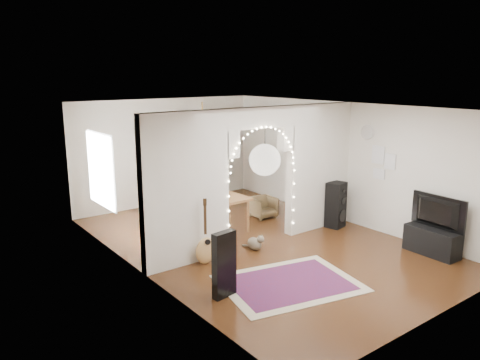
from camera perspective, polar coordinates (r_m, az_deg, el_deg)
floor at (r=9.46m, az=2.27°, el=-7.63°), size 7.50×7.50×0.00m
ceiling at (r=8.88m, az=2.43°, el=8.91°), size 5.00×7.50×0.02m
wall_back at (r=12.15m, az=-9.00°, el=3.43°), size 5.00×0.02×2.70m
wall_front at (r=6.73m, az=23.21°, el=-5.18°), size 5.00×0.02×2.70m
wall_left at (r=7.77m, az=-12.03°, el=-2.05°), size 0.02×7.50×2.70m
wall_right at (r=10.81m, az=12.63°, el=2.11°), size 0.02×7.50×2.70m
divider_wall at (r=9.06m, az=2.35°, el=0.84°), size 5.00×0.20×2.70m
fairy_lights at (r=8.94m, az=2.89°, el=1.48°), size 1.64×0.04×1.60m
window at (r=9.37m, az=-16.65°, el=1.17°), size 0.04×1.20×1.40m
wall_clock at (r=10.31m, az=15.31°, el=5.67°), size 0.03×0.31×0.31m
picture_frames at (r=10.17m, az=16.89°, el=2.05°), size 0.02×0.50×0.70m
paper_lantern at (r=5.90m, az=3.03°, el=2.46°), size 0.40×0.40×0.40m
ceiling_fan at (r=10.52m, az=-4.61°, el=7.86°), size 1.10×1.10×0.30m
area_rug at (r=7.77m, az=5.99°, el=-12.39°), size 2.45×2.05×0.02m
guitar_case at (r=7.12m, az=-1.95°, el=-10.26°), size 0.41×0.18×1.03m
acoustic_guitar at (r=8.33m, az=-4.23°, el=-7.31°), size 0.43×0.29×1.02m
tabby_cat at (r=9.04m, az=1.87°, el=-7.70°), size 0.30×0.51×0.34m
floor_speaker at (r=10.46m, az=11.61°, el=-2.99°), size 0.46×0.42×1.01m
media_console at (r=9.51m, az=22.37°, el=-6.93°), size 0.44×1.02×0.50m
tv at (r=9.34m, az=22.66°, el=-3.69°), size 0.19×1.08×0.62m
bookcase at (r=11.55m, az=-6.35°, el=-0.19°), size 1.42×0.48×1.44m
dining_table at (r=9.79m, az=-2.53°, el=-2.73°), size 1.23×0.85×0.76m
flower_vase at (r=9.74m, az=-2.54°, el=-1.77°), size 0.19×0.19×0.19m
dining_chair_left at (r=9.09m, az=-4.01°, el=-6.97°), size 0.59×0.60×0.46m
dining_chair_right at (r=11.00m, az=2.86°, el=-3.31°), size 0.56×0.58×0.49m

